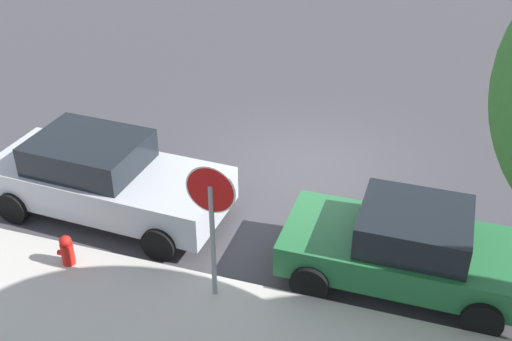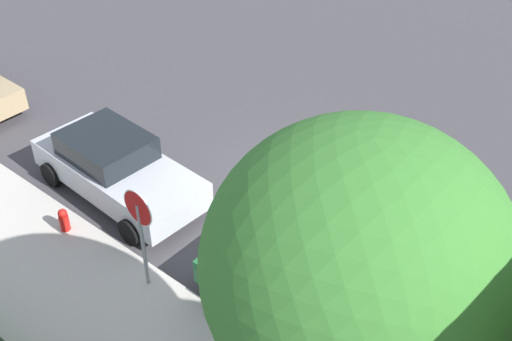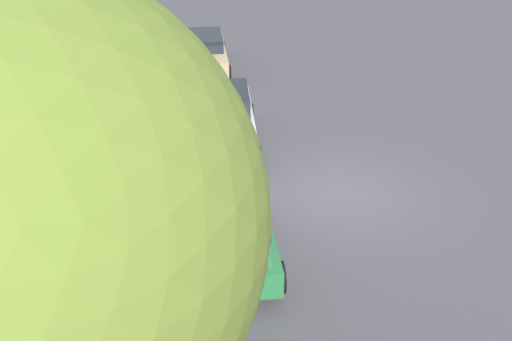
% 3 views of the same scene
% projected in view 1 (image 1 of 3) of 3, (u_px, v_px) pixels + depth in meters
% --- Properties ---
extents(ground_plane, '(60.00, 60.00, 0.00)m').
position_uv_depth(ground_plane, '(307.00, 169.00, 13.97)').
color(ground_plane, '#423F44').
extents(stop_sign, '(0.80, 0.08, 2.54)m').
position_uv_depth(stop_sign, '(211.00, 212.00, 9.57)').
color(stop_sign, gray).
rests_on(stop_sign, ground_plane).
extents(parked_car_green, '(3.93, 2.01, 1.44)m').
position_uv_depth(parked_car_green, '(405.00, 246.00, 10.50)').
color(parked_car_green, '#236B38').
rests_on(parked_car_green, ground_plane).
extents(parked_car_silver, '(4.67, 2.26, 1.55)m').
position_uv_depth(parked_car_silver, '(104.00, 177.00, 12.22)').
color(parked_car_silver, silver).
rests_on(parked_car_silver, ground_plane).
extents(fire_hydrant, '(0.30, 0.22, 0.72)m').
position_uv_depth(fire_hydrant, '(68.00, 253.00, 10.93)').
color(fire_hydrant, red).
rests_on(fire_hydrant, ground_plane).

